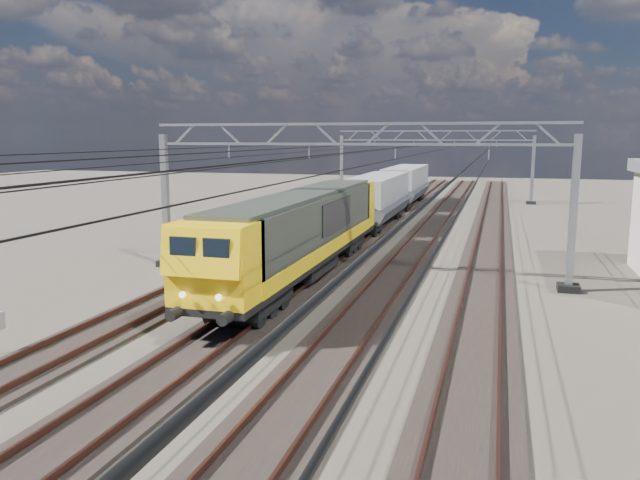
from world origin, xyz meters
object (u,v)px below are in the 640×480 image
(hopper_wagon_mid, at_px, (406,182))
(catenary_gantry_far, at_px, (433,163))
(locomotive, at_px, (303,229))
(catenary_gantry_mid, at_px, (351,194))
(hopper_wagon_lead, at_px, (377,196))

(hopper_wagon_mid, bearing_deg, catenary_gantry_far, 68.43)
(locomotive, relative_size, hopper_wagon_mid, 1.62)
(catenary_gantry_mid, xyz_separation_m, locomotive, (-2.00, -0.96, -1.58))
(hopper_wagon_lead, height_order, hopper_wagon_mid, same)
(catenary_gantry_far, xyz_separation_m, hopper_wagon_lead, (-2.00, -19.26, -1.67))
(catenary_gantry_mid, bearing_deg, locomotive, -154.44)
(hopper_wagon_lead, bearing_deg, locomotive, -90.00)
(hopper_wagon_lead, distance_m, hopper_wagon_mid, 14.20)
(catenary_gantry_far, height_order, hopper_wagon_mid, catenary_gantry_far)
(catenary_gantry_mid, relative_size, catenary_gantry_far, 1.00)
(catenary_gantry_far, bearing_deg, catenary_gantry_mid, -90.00)
(locomotive, distance_m, hopper_wagon_lead, 17.70)
(catenary_gantry_far, bearing_deg, hopper_wagon_lead, -95.93)
(catenary_gantry_mid, height_order, hopper_wagon_mid, catenary_gantry_mid)
(catenary_gantry_far, distance_m, hopper_wagon_mid, 5.69)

